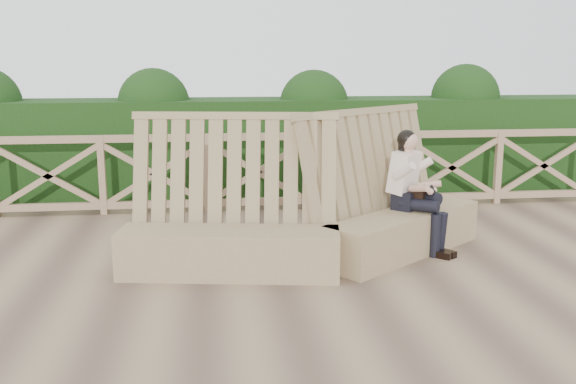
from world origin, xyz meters
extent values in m
plane|color=brown|center=(0.00, 0.00, 0.00)|extent=(60.00, 60.00, 0.00)
cube|color=olive|center=(-0.49, 0.72, 0.23)|extent=(2.23, 0.84, 0.47)
cube|color=olive|center=(-0.45, 0.98, 0.81)|extent=(2.22, 0.79, 1.58)
cube|color=olive|center=(1.45, 1.21, 0.23)|extent=(2.03, 1.73, 0.47)
cube|color=olive|center=(1.28, 1.42, 0.81)|extent=(2.00, 1.69, 1.58)
cube|color=black|center=(1.53, 1.39, 0.57)|extent=(0.40, 0.41, 0.20)
cube|color=beige|center=(1.50, 1.42, 0.88)|extent=(0.45, 0.45, 0.48)
sphere|color=tan|center=(1.53, 1.39, 1.23)|extent=(0.27, 0.27, 0.19)
sphere|color=black|center=(1.51, 1.41, 1.25)|extent=(0.30, 0.30, 0.21)
cylinder|color=black|center=(1.61, 1.19, 0.55)|extent=(0.40, 0.39, 0.14)
cylinder|color=black|center=(1.70, 1.31, 0.61)|extent=(0.40, 0.40, 0.15)
cylinder|color=black|center=(1.75, 1.05, 0.23)|extent=(0.16, 0.16, 0.47)
cylinder|color=black|center=(1.84, 1.11, 0.23)|extent=(0.16, 0.16, 0.47)
cube|color=black|center=(1.81, 0.99, 0.04)|extent=(0.22, 0.21, 0.07)
cube|color=black|center=(1.89, 1.04, 0.04)|extent=(0.22, 0.21, 0.07)
cube|color=black|center=(1.66, 1.28, 0.66)|extent=(0.25, 0.25, 0.15)
cube|color=black|center=(1.76, 1.17, 0.72)|extent=(0.10, 0.10, 0.11)
cube|color=#7C6048|center=(0.00, 3.50, 1.05)|extent=(10.10, 0.07, 0.10)
cube|color=#7C6048|center=(0.00, 3.50, 0.12)|extent=(10.10, 0.07, 0.10)
cube|color=black|center=(0.00, 4.70, 0.75)|extent=(12.00, 1.20, 1.50)
camera|label=1|loc=(-0.65, -5.42, 2.13)|focal=40.00mm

